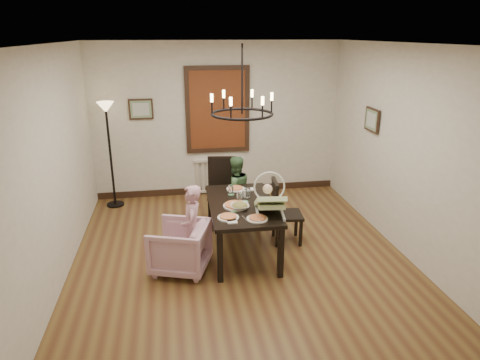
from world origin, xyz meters
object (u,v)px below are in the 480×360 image
object	(u,v)px
dining_table	(242,209)
floor_lamp	(111,157)
chair_far	(222,191)
armchair	(180,247)
elderly_woman	(192,236)
seated_man	(235,197)
drinking_glass	(239,197)
chair_right	(287,211)
baby_bouncer	(270,200)

from	to	relation	value
dining_table	floor_lamp	world-z (taller)	floor_lamp
chair_far	armchair	xyz separation A→B (m)	(-0.73, -1.42, -0.20)
armchair	elderly_woman	size ratio (longest dim) A/B	0.74
seated_man	floor_lamp	xyz separation A→B (m)	(-1.99, 1.13, 0.43)
elderly_woman	floor_lamp	xyz separation A→B (m)	(-1.24, 2.40, 0.42)
elderly_woman	drinking_glass	size ratio (longest dim) A/B	6.50
dining_table	elderly_woman	size ratio (longest dim) A/B	1.65
dining_table	chair_right	world-z (taller)	chair_right
chair_right	floor_lamp	xyz separation A→B (m)	(-2.65, 1.84, 0.42)
drinking_glass	chair_far	bearing A→B (deg)	95.54
chair_right	seated_man	world-z (taller)	chair_right
chair_far	drinking_glass	size ratio (longest dim) A/B	7.15
dining_table	armchair	bearing A→B (deg)	-157.32
seated_man	baby_bouncer	bearing A→B (deg)	84.17
chair_far	floor_lamp	world-z (taller)	floor_lamp
seated_man	dining_table	bearing A→B (deg)	70.87
dining_table	chair_far	xyz separation A→B (m)	(-0.14, 1.07, -0.12)
armchair	baby_bouncer	distance (m)	1.30
seated_man	baby_bouncer	world-z (taller)	baby_bouncer
dining_table	baby_bouncer	xyz separation A→B (m)	(0.29, -0.41, 0.28)
chair_far	baby_bouncer	xyz separation A→B (m)	(0.43, -1.48, 0.40)
armchair	floor_lamp	distance (m)	2.69
elderly_woman	baby_bouncer	xyz separation A→B (m)	(0.99, -0.06, 0.45)
chair_far	chair_right	xyz separation A→B (m)	(0.84, -0.86, -0.05)
baby_bouncer	elderly_woman	bearing A→B (deg)	-176.28
baby_bouncer	drinking_glass	world-z (taller)	baby_bouncer
chair_right	seated_man	distance (m)	0.97
seated_man	drinking_glass	world-z (taller)	seated_man
chair_right	armchair	bearing A→B (deg)	114.82
armchair	drinking_glass	distance (m)	1.03
dining_table	baby_bouncer	size ratio (longest dim) A/B	2.71
armchair	floor_lamp	xyz separation A→B (m)	(-1.08, 2.39, 0.58)
seated_man	baby_bouncer	xyz separation A→B (m)	(0.24, -1.33, 0.45)
chair_right	drinking_glass	size ratio (longest dim) A/B	6.50
armchair	baby_bouncer	world-z (taller)	baby_bouncer
armchair	seated_man	xyz separation A→B (m)	(0.91, 1.26, 0.15)
chair_far	armchair	world-z (taller)	chair_far
chair_right	dining_table	bearing A→B (deg)	111.96
baby_bouncer	drinking_glass	bearing A→B (deg)	133.48
dining_table	armchair	world-z (taller)	dining_table
chair_right	elderly_woman	size ratio (longest dim) A/B	1.00
chair_far	elderly_woman	bearing A→B (deg)	-103.85
dining_table	armchair	distance (m)	0.99
chair_far	armchair	bearing A→B (deg)	-109.36
chair_far	floor_lamp	distance (m)	2.09
armchair	floor_lamp	size ratio (longest dim) A/B	0.39
baby_bouncer	drinking_glass	size ratio (longest dim) A/B	3.97
chair_far	elderly_woman	distance (m)	1.53
elderly_woman	baby_bouncer	size ratio (longest dim) A/B	1.64
baby_bouncer	armchair	bearing A→B (deg)	-176.21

